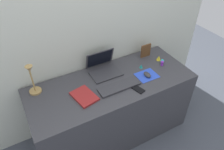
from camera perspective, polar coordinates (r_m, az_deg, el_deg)
name	(u,v)px	position (r m, az deg, el deg)	size (l,w,h in m)	color
ground_plane	(112,130)	(2.63, -0.08, -14.31)	(6.00, 6.00, 0.00)	#474C56
back_wall	(95,55)	(2.29, -4.53, 5.16)	(2.83, 0.05, 1.67)	beige
desk	(112,109)	(2.34, -0.09, -8.85)	(1.63, 0.66, 0.74)	#38383D
laptop	(103,67)	(2.19, -2.39, 2.20)	(0.30, 0.27, 0.21)	#333338
keyboard	(119,86)	(2.03, 1.94, -3.03)	(0.41, 0.13, 0.02)	#333338
mousepad	(147,75)	(2.19, 9.17, -0.11)	(0.21, 0.17, 0.00)	blue
mouse	(147,75)	(2.17, 9.29, 0.10)	(0.06, 0.10, 0.03)	#333338
cell_phone	(138,89)	(2.02, 6.82, -3.69)	(0.06, 0.13, 0.01)	black
desk_lamp	(32,80)	(1.99, -20.26, -1.31)	(0.11, 0.15, 0.33)	#A5844C
notebook_pad	(84,96)	(1.94, -7.34, -5.59)	(0.17, 0.24, 0.02)	maroon
picture_frame	(146,51)	(2.43, 8.90, 6.37)	(0.12, 0.02, 0.15)	brown
toy_figurine_cyan	(162,61)	(2.39, 13.14, 3.59)	(0.04, 0.04, 0.04)	#28B7CC
toy_figurine_yellow	(159,58)	(2.42, 12.25, 4.42)	(0.05, 0.05, 0.05)	yellow
toy_figurine_teal	(141,66)	(2.28, 7.70, 2.34)	(0.04, 0.04, 0.04)	teal
toy_figurine_purple	(162,63)	(2.35, 13.11, 3.11)	(0.03, 0.03, 0.06)	purple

